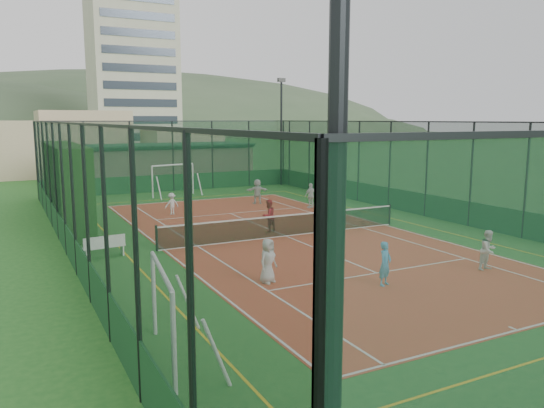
# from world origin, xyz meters

# --- Properties ---
(ground) EXTENTS (300.00, 300.00, 0.00)m
(ground) POSITION_xyz_m (0.00, 0.00, 0.00)
(ground) COLOR #205E21
(ground) RESTS_ON ground
(court_slab) EXTENTS (11.17, 23.97, 0.01)m
(court_slab) POSITION_xyz_m (0.00, 0.00, 0.01)
(court_slab) COLOR #BC4129
(court_slab) RESTS_ON ground
(tennis_net) EXTENTS (11.67, 0.12, 1.06)m
(tennis_net) POSITION_xyz_m (0.00, 0.00, 0.53)
(tennis_net) COLOR black
(tennis_net) RESTS_ON ground
(perimeter_fence) EXTENTS (18.12, 34.12, 5.00)m
(perimeter_fence) POSITION_xyz_m (0.00, 0.00, 2.50)
(perimeter_fence) COLOR #113322
(perimeter_fence) RESTS_ON ground
(floodlight_sw) EXTENTS (0.60, 0.26, 8.25)m
(floodlight_sw) POSITION_xyz_m (-8.60, -16.60, 4.12)
(floodlight_sw) COLOR black
(floodlight_sw) RESTS_ON ground
(floodlight_ne) EXTENTS (0.60, 0.26, 8.25)m
(floodlight_ne) POSITION_xyz_m (8.60, 16.60, 4.12)
(floodlight_ne) COLOR black
(floodlight_ne) RESTS_ON ground
(clubhouse) EXTENTS (15.20, 7.20, 3.15)m
(clubhouse) POSITION_xyz_m (0.00, 22.00, 1.57)
(clubhouse) COLOR tan
(clubhouse) RESTS_ON ground
(apartment_tower) EXTENTS (15.00, 12.00, 30.00)m
(apartment_tower) POSITION_xyz_m (12.00, 82.00, 15.00)
(apartment_tower) COLOR beige
(apartment_tower) RESTS_ON ground
(distant_hills) EXTENTS (200.00, 60.00, 24.00)m
(distant_hills) POSITION_xyz_m (0.00, 150.00, 0.00)
(distant_hills) COLOR #384C33
(distant_hills) RESTS_ON ground
(hedge_left) EXTENTS (1.35, 9.03, 3.95)m
(hedge_left) POSITION_xyz_m (-8.30, 6.95, 1.98)
(hedge_left) COLOR black
(hedge_left) RESTS_ON ground
(white_bench) EXTENTS (1.59, 0.60, 0.87)m
(white_bench) POSITION_xyz_m (-7.80, -0.06, 0.44)
(white_bench) COLOR white
(white_bench) RESTS_ON ground
(futsal_goal_near) EXTENTS (3.21, 1.32, 2.01)m
(futsal_goal_near) POSITION_xyz_m (-8.18, -9.54, 1.01)
(futsal_goal_near) COLOR white
(futsal_goal_near) RESTS_ON ground
(futsal_goal_far) EXTENTS (3.38, 1.74, 2.10)m
(futsal_goal_far) POSITION_xyz_m (-0.76, 14.52, 1.05)
(futsal_goal_far) COLOR white
(futsal_goal_far) RESTS_ON ground
(child_near_left) EXTENTS (0.82, 0.70, 1.42)m
(child_near_left) POSITION_xyz_m (-3.73, -5.66, 0.72)
(child_near_left) COLOR silver
(child_near_left) RESTS_ON court_slab
(child_near_mid) EXTENTS (0.59, 0.50, 1.39)m
(child_near_mid) POSITION_xyz_m (-0.61, -7.55, 0.70)
(child_near_mid) COLOR #4B9FD6
(child_near_mid) RESTS_ON court_slab
(child_near_right) EXTENTS (0.74, 0.61, 1.39)m
(child_near_right) POSITION_xyz_m (3.63, -7.80, 0.71)
(child_near_right) COLOR silver
(child_near_right) RESTS_ON court_slab
(child_far_left) EXTENTS (0.83, 0.56, 1.18)m
(child_far_left) POSITION_xyz_m (-2.94, 7.54, 0.60)
(child_far_left) COLOR white
(child_far_left) RESTS_ON court_slab
(child_far_right) EXTENTS (0.87, 0.41, 1.45)m
(child_far_right) POSITION_xyz_m (4.90, 5.97, 0.74)
(child_far_right) COLOR silver
(child_far_right) RESTS_ON court_slab
(child_far_back) EXTENTS (1.46, 0.72, 1.51)m
(child_far_back) POSITION_xyz_m (2.82, 8.86, 0.77)
(child_far_back) COLOR silver
(child_far_back) RESTS_ON court_slab
(coach) EXTENTS (0.87, 0.77, 1.49)m
(coach) POSITION_xyz_m (-0.26, 1.20, 0.76)
(coach) COLOR red
(coach) RESTS_ON court_slab
(tennis_balls) EXTENTS (5.80, 1.52, 0.07)m
(tennis_balls) POSITION_xyz_m (-0.18, 1.24, 0.04)
(tennis_balls) COLOR #CCE033
(tennis_balls) RESTS_ON court_slab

